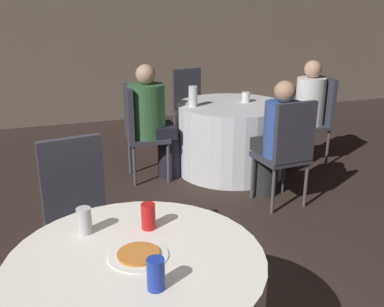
% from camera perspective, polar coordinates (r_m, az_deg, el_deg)
% --- Properties ---
extents(wall_back, '(16.00, 0.06, 2.80)m').
position_cam_1_polar(wall_back, '(6.63, -15.64, 15.80)').
color(wall_back, gray).
rests_on(wall_back, ground_plane).
extents(table_far, '(1.17, 1.17, 0.73)m').
position_cam_1_polar(table_far, '(4.60, 5.27, 2.13)').
color(table_far, silver).
rests_on(table_far, ground_plane).
extents(chair_near_north, '(0.46, 0.47, 0.97)m').
position_cam_1_polar(chair_near_north, '(2.69, -14.97, -6.59)').
color(chair_near_north, '#383842').
rests_on(chair_near_north, ground_plane).
extents(chair_far_north, '(0.45, 0.46, 0.97)m').
position_cam_1_polar(chair_far_north, '(5.40, -0.33, 6.96)').
color(chair_far_north, '#383842').
rests_on(chair_far_north, ground_plane).
extents(chair_far_west, '(0.43, 0.42, 0.97)m').
position_cam_1_polar(chair_far_west, '(4.31, -7.28, 3.66)').
color(chair_far_west, '#383842').
rests_on(chair_far_west, ground_plane).
extents(chair_far_east, '(0.43, 0.43, 0.97)m').
position_cam_1_polar(chair_far_east, '(4.98, 16.30, 5.14)').
color(chair_far_east, '#383842').
rests_on(chair_far_east, ground_plane).
extents(chair_far_south, '(0.43, 0.43, 0.97)m').
position_cam_1_polar(chair_far_south, '(3.74, 12.67, 0.93)').
color(chair_far_south, '#383842').
rests_on(chair_far_south, ground_plane).
extents(person_white_shirt, '(0.50, 0.32, 1.16)m').
position_cam_1_polar(person_white_shirt, '(4.89, 14.56, 5.16)').
color(person_white_shirt, '#4C4238').
rests_on(person_white_shirt, ground_plane).
extents(person_blue_shirt, '(0.33, 0.50, 1.12)m').
position_cam_1_polar(person_blue_shirt, '(3.87, 11.17, 1.58)').
color(person_blue_shirt, '#282828').
rests_on(person_blue_shirt, ground_plane).
extents(person_green_jacket, '(0.52, 0.37, 1.17)m').
position_cam_1_polar(person_green_jacket, '(4.32, -5.18, 4.32)').
color(person_green_jacket, black).
rests_on(person_green_jacket, ground_plane).
extents(pizza_plate_near, '(0.25, 0.25, 0.02)m').
position_cam_1_polar(pizza_plate_near, '(1.81, -7.15, -13.25)').
color(pizza_plate_near, white).
rests_on(pizza_plate_near, table_near).
extents(soda_can_red, '(0.07, 0.07, 0.12)m').
position_cam_1_polar(soda_can_red, '(1.98, -5.85, -8.33)').
color(soda_can_red, red).
rests_on(soda_can_red, table_near).
extents(soda_can_silver, '(0.07, 0.07, 0.12)m').
position_cam_1_polar(soda_can_silver, '(1.99, -14.16, -8.68)').
color(soda_can_silver, silver).
rests_on(soda_can_silver, table_near).
extents(soda_can_blue, '(0.07, 0.07, 0.12)m').
position_cam_1_polar(soda_can_blue, '(1.59, -4.86, -15.72)').
color(soda_can_blue, '#1E38A5').
rests_on(soda_can_blue, table_near).
extents(bottle_far, '(0.09, 0.09, 0.21)m').
position_cam_1_polar(bottle_far, '(4.36, 0.13, 7.63)').
color(bottle_far, white).
rests_on(bottle_far, table_far).
extents(cup_far, '(0.09, 0.09, 0.11)m').
position_cam_1_polar(cup_far, '(4.61, 7.19, 7.47)').
color(cup_far, white).
rests_on(cup_far, table_far).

